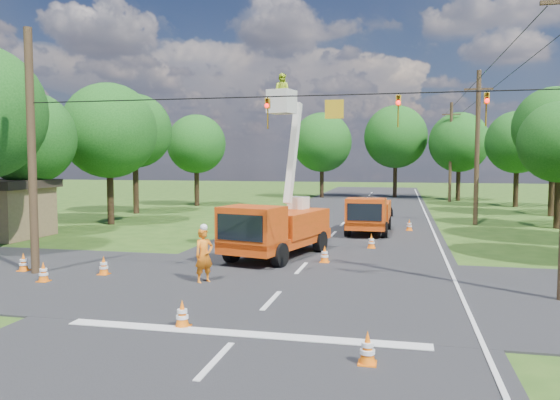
% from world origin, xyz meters
% --- Properties ---
extents(ground, '(140.00, 140.00, 0.00)m').
position_xyz_m(ground, '(0.00, 20.00, 0.00)').
color(ground, '#294A16').
rests_on(ground, ground).
extents(road_main, '(12.00, 100.00, 0.06)m').
position_xyz_m(road_main, '(0.00, 20.00, 0.00)').
color(road_main, black).
rests_on(road_main, ground).
extents(road_cross, '(56.00, 10.00, 0.07)m').
position_xyz_m(road_cross, '(0.00, 2.00, 0.00)').
color(road_cross, black).
rests_on(road_cross, ground).
extents(stop_bar, '(9.00, 0.45, 0.02)m').
position_xyz_m(stop_bar, '(0.00, -3.20, 0.00)').
color(stop_bar, silver).
rests_on(stop_bar, ground).
extents(edge_line, '(0.12, 90.00, 0.02)m').
position_xyz_m(edge_line, '(5.60, 20.00, 0.00)').
color(edge_line, silver).
rests_on(edge_line, ground).
extents(bucket_truck, '(3.88, 6.75, 7.95)m').
position_xyz_m(bucket_truck, '(-1.51, 7.23, 1.66)').
color(bucket_truck, '#D3400E').
rests_on(bucket_truck, ground).
extents(second_truck, '(2.44, 5.82, 2.15)m').
position_xyz_m(second_truck, '(1.92, 15.96, 1.12)').
color(second_truck, '#D3400E').
rests_on(second_truck, ground).
extents(ground_worker, '(0.79, 0.82, 1.90)m').
position_xyz_m(ground_worker, '(-2.84, 1.95, 0.95)').
color(ground_worker, orange).
rests_on(ground_worker, ground).
extents(distant_car, '(2.30, 4.27, 1.38)m').
position_xyz_m(distant_car, '(2.08, 27.11, 0.69)').
color(distant_car, black).
rests_on(distant_car, ground).
extents(traffic_cone_0, '(0.38, 0.38, 0.71)m').
position_xyz_m(traffic_cone_0, '(-1.60, -2.95, 0.36)').
color(traffic_cone_0, orange).
rests_on(traffic_cone_0, ground).
extents(traffic_cone_1, '(0.38, 0.38, 0.71)m').
position_xyz_m(traffic_cone_1, '(3.11, -4.46, 0.36)').
color(traffic_cone_1, orange).
rests_on(traffic_cone_1, ground).
extents(traffic_cone_2, '(0.38, 0.38, 0.71)m').
position_xyz_m(traffic_cone_2, '(0.70, 6.45, 0.36)').
color(traffic_cone_2, orange).
rests_on(traffic_cone_2, ground).
extents(traffic_cone_3, '(0.38, 0.38, 0.71)m').
position_xyz_m(traffic_cone_3, '(2.38, 10.57, 0.36)').
color(traffic_cone_3, orange).
rests_on(traffic_cone_3, ground).
extents(traffic_cone_4, '(0.38, 0.38, 0.71)m').
position_xyz_m(traffic_cone_4, '(-6.88, 2.32, 0.36)').
color(traffic_cone_4, orange).
rests_on(traffic_cone_4, ground).
extents(traffic_cone_5, '(0.38, 0.38, 0.71)m').
position_xyz_m(traffic_cone_5, '(-8.30, 0.82, 0.36)').
color(traffic_cone_5, orange).
rests_on(traffic_cone_5, ground).
extents(traffic_cone_6, '(0.38, 0.38, 0.71)m').
position_xyz_m(traffic_cone_6, '(-10.20, 2.25, 0.36)').
color(traffic_cone_6, orange).
rests_on(traffic_cone_6, ground).
extents(traffic_cone_7, '(0.38, 0.38, 0.71)m').
position_xyz_m(traffic_cone_7, '(4.22, 17.68, 0.36)').
color(traffic_cone_7, orange).
rests_on(traffic_cone_7, ground).
extents(pole_right_mid, '(1.80, 0.30, 10.00)m').
position_xyz_m(pole_right_mid, '(8.50, 22.00, 5.11)').
color(pole_right_mid, '#4C3823').
rests_on(pole_right_mid, ground).
extents(pole_right_far, '(1.80, 0.30, 10.00)m').
position_xyz_m(pole_right_far, '(8.50, 42.00, 5.11)').
color(pole_right_far, '#4C3823').
rests_on(pole_right_far, ground).
extents(pole_left, '(0.30, 0.30, 9.00)m').
position_xyz_m(pole_left, '(-9.50, 2.00, 4.50)').
color(pole_left, '#4C3823').
rests_on(pole_left, ground).
extents(signal_span, '(18.00, 0.29, 1.07)m').
position_xyz_m(signal_span, '(2.23, 1.99, 5.88)').
color(signal_span, black).
rests_on(signal_span, ground).
extents(tree_left_c, '(5.20, 5.20, 8.06)m').
position_xyz_m(tree_left_c, '(-16.50, 11.00, 5.44)').
color(tree_left_c, '#382616').
rests_on(tree_left_c, ground).
extents(tree_left_d, '(6.20, 6.20, 9.24)m').
position_xyz_m(tree_left_d, '(-15.00, 17.00, 6.12)').
color(tree_left_d, '#382616').
rests_on(tree_left_d, ground).
extents(tree_left_e, '(5.80, 5.80, 9.41)m').
position_xyz_m(tree_left_e, '(-16.80, 24.00, 6.49)').
color(tree_left_e, '#382616').
rests_on(tree_left_e, ground).
extents(tree_left_f, '(5.40, 5.40, 8.40)m').
position_xyz_m(tree_left_f, '(-14.80, 32.00, 5.69)').
color(tree_left_f, '#382616').
rests_on(tree_left_f, ground).
extents(tree_right_c, '(5.00, 5.00, 7.83)m').
position_xyz_m(tree_right_c, '(13.20, 21.00, 5.31)').
color(tree_right_c, '#382616').
rests_on(tree_right_c, ground).
extents(tree_right_d, '(6.00, 6.00, 9.70)m').
position_xyz_m(tree_right_d, '(14.80, 29.00, 6.68)').
color(tree_right_d, '#382616').
rests_on(tree_right_d, ground).
extents(tree_right_e, '(5.60, 5.60, 8.63)m').
position_xyz_m(tree_right_e, '(13.80, 37.00, 5.81)').
color(tree_right_e, '#382616').
rests_on(tree_right_e, ground).
extents(tree_far_a, '(6.60, 6.60, 9.50)m').
position_xyz_m(tree_far_a, '(-5.00, 45.00, 6.19)').
color(tree_far_a, '#382616').
rests_on(tree_far_a, ground).
extents(tree_far_b, '(7.00, 7.00, 10.32)m').
position_xyz_m(tree_far_b, '(3.00, 47.00, 6.81)').
color(tree_far_b, '#382616').
rests_on(tree_far_b, ground).
extents(tree_far_c, '(6.20, 6.20, 9.18)m').
position_xyz_m(tree_far_c, '(9.50, 44.00, 6.06)').
color(tree_far_c, '#382616').
rests_on(tree_far_c, ground).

